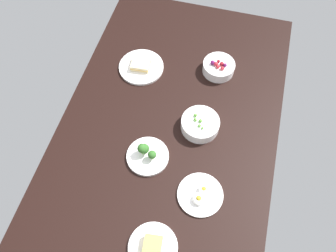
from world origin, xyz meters
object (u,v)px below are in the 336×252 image
at_px(bowl_peas, 200,124).
at_px(plate_cheese, 153,247).
at_px(bowl_berries, 219,67).
at_px(plate_broccoli, 147,155).
at_px(plate_eggs, 200,195).
at_px(plate_sandwich, 141,66).

bearing_deg(bowl_peas, plate_cheese, -6.04).
height_order(bowl_berries, plate_broccoli, plate_broccoli).
xyz_separation_m(bowl_berries, bowl_peas, (0.33, -0.02, -0.00)).
bearing_deg(bowl_berries, plate_broccoli, -20.89).
bearing_deg(plate_broccoli, bowl_berries, 159.11).
distance_m(plate_broccoli, bowl_peas, 0.27).
bearing_deg(bowl_peas, plate_eggs, 12.62).
xyz_separation_m(bowl_berries, plate_cheese, (0.87, -0.08, -0.02)).
bearing_deg(plate_sandwich, plate_cheese, 19.97).
distance_m(plate_sandwich, bowl_peas, 0.43).
xyz_separation_m(plate_sandwich, plate_broccoli, (0.45, 0.16, 0.01)).
xyz_separation_m(plate_broccoli, plate_cheese, (0.34, 0.12, -0.01)).
xyz_separation_m(plate_eggs, plate_cheese, (0.24, -0.12, 0.00)).
bearing_deg(bowl_berries, plate_eggs, 4.45).
height_order(bowl_berries, bowl_peas, bowl_berries).
distance_m(plate_sandwich, plate_eggs, 0.69).
height_order(plate_cheese, bowl_peas, bowl_peas).
distance_m(plate_sandwich, plate_broccoli, 0.47).
xyz_separation_m(bowl_berries, plate_eggs, (0.63, 0.05, -0.02)).
bearing_deg(plate_sandwich, plate_eggs, 36.63).
distance_m(plate_broccoli, plate_eggs, 0.27).
xyz_separation_m(plate_cheese, bowl_peas, (-0.54, 0.06, 0.01)).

